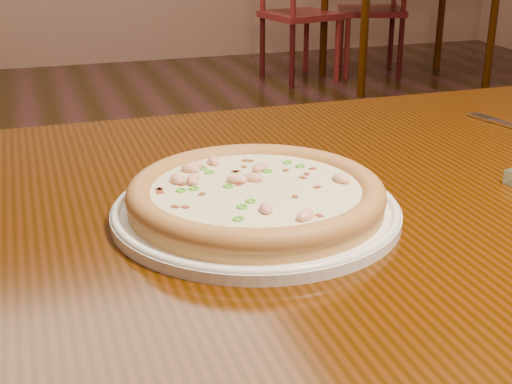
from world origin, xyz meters
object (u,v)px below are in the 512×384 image
object	(u,v)px
chair_c	(293,14)
chair_d	(380,10)
plate	(256,210)
hero_table	(333,261)
pizza	(256,194)

from	to	relation	value
chair_c	chair_d	size ratio (longest dim) A/B	1.00
plate	chair_c	size ratio (longest dim) A/B	0.34
hero_table	chair_d	xyz separation A→B (m)	(2.01, 3.72, -0.21)
plate	chair_c	xyz separation A→B (m)	(1.49, 3.73, -0.32)
hero_table	chair_c	world-z (taller)	chair_c
plate	chair_d	xyz separation A→B (m)	(2.13, 3.77, -0.32)
hero_table	chair_d	world-z (taller)	chair_d
hero_table	chair_c	bearing A→B (deg)	69.65
plate	pizza	distance (m)	0.02
pizza	chair_d	bearing A→B (deg)	60.49
pizza	chair_c	distance (m)	4.03
plate	chair_c	world-z (taller)	chair_c
hero_table	plate	size ratio (longest dim) A/B	3.74
chair_c	chair_d	distance (m)	0.65
pizza	chair_d	world-z (taller)	chair_d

